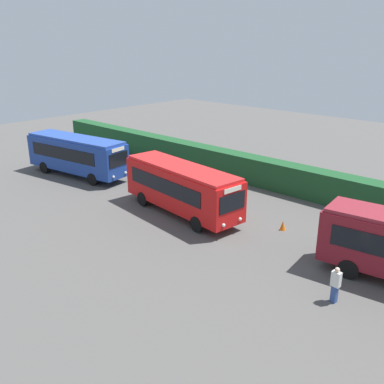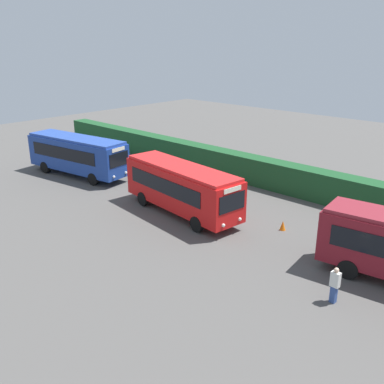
{
  "view_description": "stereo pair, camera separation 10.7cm",
  "coord_description": "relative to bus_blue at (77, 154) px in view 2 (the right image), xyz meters",
  "views": [
    {
      "loc": [
        16.26,
        -19.15,
        10.95
      ],
      "look_at": [
        -1.65,
        0.17,
        1.57
      ],
      "focal_mm": 40.1,
      "sensor_mm": 36.0,
      "label": 1
    },
    {
      "loc": [
        16.34,
        -19.07,
        10.95
      ],
      "look_at": [
        -1.65,
        0.17,
        1.57
      ],
      "focal_mm": 40.1,
      "sensor_mm": 36.0,
      "label": 2
    }
  ],
  "objects": [
    {
      "name": "ground_plane",
      "position": [
        14.62,
        0.09,
        -1.91
      ],
      "size": [
        85.29,
        85.29,
        0.0
      ],
      "primitive_type": "plane",
      "color": "#514F4C"
    },
    {
      "name": "person_left",
      "position": [
        -1.83,
        2.63,
        -0.88
      ],
      "size": [
        0.44,
        0.47,
        1.92
      ],
      "rotation": [
        0.0,
        0.0,
        5.68
      ],
      "color": "maroon",
      "rests_on": "ground_plane"
    },
    {
      "name": "bus_red",
      "position": [
        12.37,
        -0.09,
        -0.02
      ],
      "size": [
        9.54,
        3.55,
        3.29
      ],
      "rotation": [
        0.0,
        0.0,
        -0.12
      ],
      "color": "red",
      "rests_on": "ground_plane"
    },
    {
      "name": "person_center",
      "position": [
        15.14,
        2.61,
        -0.96
      ],
      "size": [
        0.53,
        0.5,
        1.8
      ],
      "rotation": [
        0.0,
        0.0,
        5.38
      ],
      "color": "#4C6B47",
      "rests_on": "ground_plane"
    },
    {
      "name": "traffic_cone",
      "position": [
        18.72,
        2.2,
        -1.61
      ],
      "size": [
        0.36,
        0.36,
        0.6
      ],
      "primitive_type": "cone",
      "color": "orange",
      "rests_on": "ground_plane"
    },
    {
      "name": "bus_blue",
      "position": [
        0.0,
        0.0,
        0.0
      ],
      "size": [
        9.9,
        3.89,
        3.33
      ],
      "rotation": [
        0.0,
        0.0,
        0.15
      ],
      "color": "navy",
      "rests_on": "ground_plane"
    },
    {
      "name": "person_right",
      "position": [
        24.43,
        -2.88,
        -1.0
      ],
      "size": [
        0.42,
        0.29,
        1.71
      ],
      "rotation": [
        0.0,
        0.0,
        1.49
      ],
      "color": "#334C8C",
      "rests_on": "ground_plane"
    },
    {
      "name": "hedge_row",
      "position": [
        14.62,
        8.47,
        -0.82
      ],
      "size": [
        54.65,
        1.53,
        2.17
      ],
      "primitive_type": "cube",
      "color": "#1B4B26",
      "rests_on": "ground_plane"
    }
  ]
}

